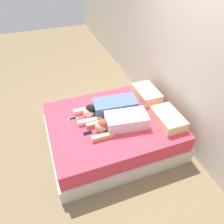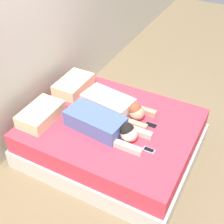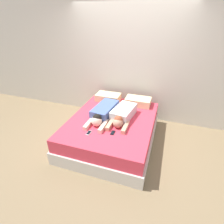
{
  "view_description": "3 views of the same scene",
  "coord_description": "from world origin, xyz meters",
  "px_view_note": "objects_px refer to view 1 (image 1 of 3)",
  "views": [
    {
      "loc": [
        2.35,
        -0.87,
        2.74
      ],
      "look_at": [
        0.0,
        0.0,
        0.66
      ],
      "focal_mm": 35.0,
      "sensor_mm": 36.0,
      "label": 1
    },
    {
      "loc": [
        -2.46,
        -1.3,
        2.9
      ],
      "look_at": [
        0.0,
        0.0,
        0.66
      ],
      "focal_mm": 50.0,
      "sensor_mm": 36.0,
      "label": 2
    },
    {
      "loc": [
        0.91,
        -2.71,
        2.26
      ],
      "look_at": [
        0.0,
        0.0,
        0.66
      ],
      "focal_mm": 28.0,
      "sensor_mm": 36.0,
      "label": 3
    }
  ],
  "objects_px": {
    "pillow_head_right": "(168,118)",
    "cell_phone_left": "(73,119)",
    "person_right": "(120,122)",
    "person_left": "(109,107)",
    "bed": "(112,131)",
    "pillow_head_left": "(146,93)",
    "cell_phone_right": "(88,133)"
  },
  "relations": [
    {
      "from": "person_left",
      "to": "cell_phone_right",
      "type": "height_order",
      "value": "person_left"
    },
    {
      "from": "person_right",
      "to": "cell_phone_right",
      "type": "relative_size",
      "value": 7.1
    },
    {
      "from": "person_left",
      "to": "cell_phone_left",
      "type": "xyz_separation_m",
      "value": [
        -0.04,
        -0.57,
        -0.09
      ]
    },
    {
      "from": "pillow_head_right",
      "to": "person_left",
      "type": "relative_size",
      "value": 0.55
    },
    {
      "from": "pillow_head_left",
      "to": "cell_phone_left",
      "type": "distance_m",
      "value": 1.33
    },
    {
      "from": "bed",
      "to": "person_right",
      "type": "height_order",
      "value": "person_right"
    },
    {
      "from": "cell_phone_left",
      "to": "pillow_head_right",
      "type": "bearing_deg",
      "value": 66.58
    },
    {
      "from": "pillow_head_left",
      "to": "person_right",
      "type": "xyz_separation_m",
      "value": [
        0.54,
        -0.71,
        0.02
      ]
    },
    {
      "from": "bed",
      "to": "person_left",
      "type": "distance_m",
      "value": 0.4
    },
    {
      "from": "pillow_head_right",
      "to": "cell_phone_left",
      "type": "distance_m",
      "value": 1.45
    },
    {
      "from": "bed",
      "to": "person_right",
      "type": "distance_m",
      "value": 0.4
    },
    {
      "from": "bed",
      "to": "cell_phone_left",
      "type": "relative_size",
      "value": 15.67
    },
    {
      "from": "pillow_head_left",
      "to": "person_right",
      "type": "bearing_deg",
      "value": -52.68
    },
    {
      "from": "person_right",
      "to": "person_left",
      "type": "bearing_deg",
      "value": -172.76
    },
    {
      "from": "pillow_head_left",
      "to": "pillow_head_right",
      "type": "xyz_separation_m",
      "value": [
        0.7,
        0.0,
        0.0
      ]
    },
    {
      "from": "pillow_head_left",
      "to": "person_left",
      "type": "bearing_deg",
      "value": -77.69
    },
    {
      "from": "person_right",
      "to": "bed",
      "type": "bearing_deg",
      "value": -163.07
    },
    {
      "from": "pillow_head_left",
      "to": "person_right",
      "type": "relative_size",
      "value": 0.61
    },
    {
      "from": "bed",
      "to": "person_left",
      "type": "height_order",
      "value": "person_left"
    },
    {
      "from": "cell_phone_right",
      "to": "person_left",
      "type": "bearing_deg",
      "value": 128.02
    },
    {
      "from": "person_left",
      "to": "cell_phone_right",
      "type": "xyz_separation_m",
      "value": [
        0.34,
        -0.44,
        -0.09
      ]
    },
    {
      "from": "bed",
      "to": "pillow_head_right",
      "type": "height_order",
      "value": "pillow_head_right"
    },
    {
      "from": "bed",
      "to": "cell_phone_left",
      "type": "xyz_separation_m",
      "value": [
        -0.22,
        -0.56,
        0.26
      ]
    },
    {
      "from": "person_right",
      "to": "cell_phone_left",
      "type": "bearing_deg",
      "value": -123.66
    },
    {
      "from": "pillow_head_left",
      "to": "person_left",
      "type": "distance_m",
      "value": 0.77
    },
    {
      "from": "cell_phone_left",
      "to": "cell_phone_right",
      "type": "relative_size",
      "value": 1.0
    },
    {
      "from": "person_left",
      "to": "person_right",
      "type": "bearing_deg",
      "value": 7.24
    },
    {
      "from": "cell_phone_left",
      "to": "cell_phone_right",
      "type": "height_order",
      "value": "same"
    },
    {
      "from": "pillow_head_right",
      "to": "person_right",
      "type": "height_order",
      "value": "person_right"
    },
    {
      "from": "person_right",
      "to": "pillow_head_left",
      "type": "bearing_deg",
      "value": 127.32
    },
    {
      "from": "person_right",
      "to": "cell_phone_right",
      "type": "xyz_separation_m",
      "value": [
        -0.03,
        -0.49,
        -0.09
      ]
    },
    {
      "from": "person_right",
      "to": "cell_phone_left",
      "type": "distance_m",
      "value": 0.75
    }
  ]
}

